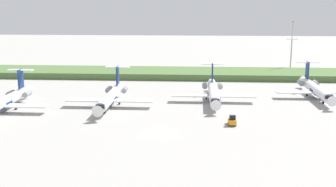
# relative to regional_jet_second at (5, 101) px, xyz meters

# --- Properties ---
(ground_plane) EXTENTS (500.00, 500.00, 0.00)m
(ground_plane) POSITION_rel_regional_jet_second_xyz_m (40.21, 13.51, -2.54)
(ground_plane) COLOR #9E9B96
(grass_berm) EXTENTS (320.00, 20.00, 2.27)m
(grass_berm) POSITION_rel_regional_jet_second_xyz_m (40.21, 55.26, -1.40)
(grass_berm) COLOR #4C6B38
(grass_berm) RESTS_ON ground
(regional_jet_second) EXTENTS (22.81, 31.00, 9.00)m
(regional_jet_second) POSITION_rel_regional_jet_second_xyz_m (0.00, 0.00, 0.00)
(regional_jet_second) COLOR white
(regional_jet_second) RESTS_ON ground
(regional_jet_third) EXTENTS (22.81, 31.00, 9.00)m
(regional_jet_third) POSITION_rel_regional_jet_second_xyz_m (25.30, 7.32, 0.00)
(regional_jet_third) COLOR white
(regional_jet_third) RESTS_ON ground
(regional_jet_fourth) EXTENTS (22.81, 31.00, 9.00)m
(regional_jet_fourth) POSITION_rel_regional_jet_second_xyz_m (52.46, 14.90, 0.00)
(regional_jet_fourth) COLOR white
(regional_jet_fourth) RESTS_ON ground
(regional_jet_fifth) EXTENTS (22.81, 31.00, 9.00)m
(regional_jet_fifth) POSITION_rel_regional_jet_second_xyz_m (81.82, 21.18, 0.00)
(regional_jet_fifth) COLOR white
(regional_jet_fifth) RESTS_ON ground
(antenna_mast) EXTENTS (4.40, 0.50, 19.85)m
(antenna_mast) POSITION_rel_regional_jet_second_xyz_m (84.61, 67.88, 5.76)
(antenna_mast) COLOR #B2B2B7
(antenna_mast) RESTS_ON ground
(baggage_tug) EXTENTS (1.72, 3.20, 2.30)m
(baggage_tug) POSITION_rel_regional_jet_second_xyz_m (55.72, -8.88, -1.53)
(baggage_tug) COLOR orange
(baggage_tug) RESTS_ON ground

